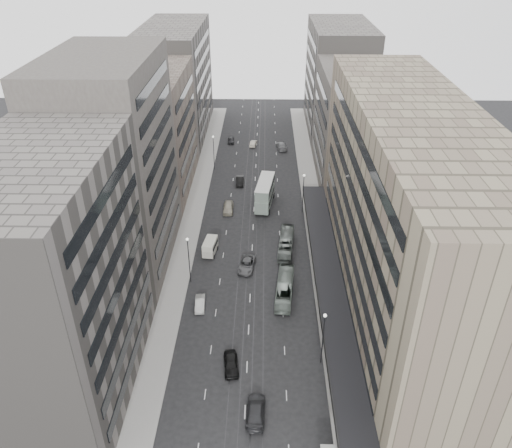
# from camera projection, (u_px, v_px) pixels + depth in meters

# --- Properties ---
(ground) EXTENTS (220.00, 220.00, 0.00)m
(ground) POSITION_uv_depth(u_px,v_px,m) (248.00, 335.00, 70.13)
(ground) COLOR black
(ground) RESTS_ON ground
(sidewalk_right) EXTENTS (4.00, 125.00, 0.15)m
(sidewalk_right) POSITION_uv_depth(u_px,v_px,m) (313.00, 206.00, 102.01)
(sidewalk_right) COLOR gray
(sidewalk_right) RESTS_ON ground
(sidewalk_left) EXTENTS (4.00, 125.00, 0.15)m
(sidewalk_left) POSITION_uv_depth(u_px,v_px,m) (196.00, 205.00, 102.38)
(sidewalk_left) COLOR gray
(sidewalk_left) RESTS_ON ground
(department_store) EXTENTS (19.20, 60.00, 30.00)m
(department_store) POSITION_uv_depth(u_px,v_px,m) (404.00, 216.00, 68.93)
(department_store) COLOR gray
(department_store) RESTS_ON ground
(building_right_mid) EXTENTS (15.00, 28.00, 24.00)m
(building_right_mid) POSITION_uv_depth(u_px,v_px,m) (354.00, 126.00, 108.12)
(building_right_mid) COLOR #46413D
(building_right_mid) RESTS_ON ground
(building_right_far) EXTENTS (15.00, 32.00, 28.00)m
(building_right_far) POSITION_uv_depth(u_px,v_px,m) (338.00, 79.00, 132.77)
(building_right_far) COLOR #66615C
(building_right_far) RESTS_ON ground
(building_left_a) EXTENTS (15.00, 28.00, 30.00)m
(building_left_a) POSITION_uv_depth(u_px,v_px,m) (54.00, 283.00, 55.87)
(building_left_a) COLOR #66615C
(building_left_a) RESTS_ON ground
(building_left_b) EXTENTS (15.00, 26.00, 34.00)m
(building_left_b) POSITION_uv_depth(u_px,v_px,m) (114.00, 167.00, 77.95)
(building_left_b) COLOR #46413D
(building_left_b) RESTS_ON ground
(building_left_c) EXTENTS (15.00, 28.00, 25.00)m
(building_left_c) POSITION_uv_depth(u_px,v_px,m) (151.00, 132.00, 103.39)
(building_left_c) COLOR #75685B
(building_left_c) RESTS_ON ground
(building_left_d) EXTENTS (15.00, 38.00, 28.00)m
(building_left_d) POSITION_uv_depth(u_px,v_px,m) (176.00, 82.00, 130.87)
(building_left_d) COLOR #66615C
(building_left_d) RESTS_ON ground
(lamp_right_near) EXTENTS (0.44, 0.44, 8.32)m
(lamp_right_near) POSITION_uv_depth(u_px,v_px,m) (323.00, 333.00, 63.01)
(lamp_right_near) COLOR #262628
(lamp_right_near) RESTS_ON ground
(lamp_right_far) EXTENTS (0.44, 0.44, 8.32)m
(lamp_right_far) POSITION_uv_depth(u_px,v_px,m) (303.00, 189.00, 97.26)
(lamp_right_far) COLOR #262628
(lamp_right_far) RESTS_ON ground
(lamp_left_near) EXTENTS (0.44, 0.44, 8.32)m
(lamp_left_near) POSITION_uv_depth(u_px,v_px,m) (189.00, 255.00, 77.87)
(lamp_left_near) COLOR #262628
(lamp_left_near) RESTS_ON ground
(lamp_left_far) EXTENTS (0.44, 0.44, 8.32)m
(lamp_left_far) POSITION_uv_depth(u_px,v_px,m) (214.00, 149.00, 114.68)
(lamp_left_far) COLOR #262628
(lamp_left_far) RESTS_ON ground
(bus_near) EXTENTS (3.36, 10.31, 2.82)m
(bus_near) POSITION_uv_depth(u_px,v_px,m) (285.00, 288.00, 76.83)
(bus_near) COLOR gray
(bus_near) RESTS_ON ground
(bus_far) EXTENTS (3.30, 10.04, 2.74)m
(bus_far) POSITION_uv_depth(u_px,v_px,m) (286.00, 243.00, 87.67)
(bus_far) COLOR gray
(bus_far) RESTS_ON ground
(double_decker) EXTENTS (4.18, 10.23, 5.44)m
(double_decker) POSITION_uv_depth(u_px,v_px,m) (265.00, 193.00, 100.82)
(double_decker) COLOR gray
(double_decker) RESTS_ON ground
(panel_van) EXTENTS (2.56, 4.47, 2.67)m
(panel_van) POSITION_uv_depth(u_px,v_px,m) (210.00, 246.00, 86.64)
(panel_van) COLOR #B8B4A6
(panel_van) RESTS_ON ground
(sedan_0) EXTENTS (2.37, 4.76, 1.56)m
(sedan_0) POSITION_uv_depth(u_px,v_px,m) (231.00, 364.00, 64.45)
(sedan_0) COLOR black
(sedan_0) RESTS_ON ground
(sedan_1) EXTENTS (1.68, 4.12, 1.33)m
(sedan_1) POSITION_uv_depth(u_px,v_px,m) (200.00, 303.00, 74.84)
(sedan_1) COLOR #BABAB6
(sedan_1) RESTS_ON ground
(sedan_2) EXTENTS (3.21, 5.70, 1.50)m
(sedan_2) POSITION_uv_depth(u_px,v_px,m) (247.00, 265.00, 83.24)
(sedan_2) COLOR #525254
(sedan_2) RESTS_ON ground
(sedan_3) EXTENTS (2.46, 5.66, 1.62)m
(sedan_3) POSITION_uv_depth(u_px,v_px,m) (256.00, 411.00, 58.21)
(sedan_3) COLOR #27282A
(sedan_3) RESTS_ON ground
(sedan_4) EXTENTS (2.09, 5.04, 1.71)m
(sedan_4) POSITION_uv_depth(u_px,v_px,m) (228.00, 208.00, 99.78)
(sedan_4) COLOR #9D9682
(sedan_4) RESTS_ON ground
(sedan_5) EXTENTS (1.74, 4.72, 1.54)m
(sedan_5) POSITION_uv_depth(u_px,v_px,m) (240.00, 181.00, 110.35)
(sedan_5) COLOR black
(sedan_5) RESTS_ON ground
(sedan_6) EXTENTS (3.37, 6.17, 1.64)m
(sedan_6) POSITION_uv_depth(u_px,v_px,m) (264.00, 196.00, 104.09)
(sedan_6) COLOR beige
(sedan_6) RESTS_ON ground
(sedan_7) EXTENTS (3.00, 5.88, 1.63)m
(sedan_7) POSITION_uv_depth(u_px,v_px,m) (281.00, 146.00, 127.61)
(sedan_7) COLOR slate
(sedan_7) RESTS_ON ground
(sedan_8) EXTENTS (1.89, 4.13, 1.37)m
(sedan_8) POSITION_uv_depth(u_px,v_px,m) (231.00, 140.00, 131.30)
(sedan_8) COLOR black
(sedan_8) RESTS_ON ground
(sedan_9) EXTENTS (1.98, 4.26, 1.35)m
(sedan_9) POSITION_uv_depth(u_px,v_px,m) (253.00, 143.00, 129.40)
(sedan_9) COLOR #BAB09A
(sedan_9) RESTS_ON ground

